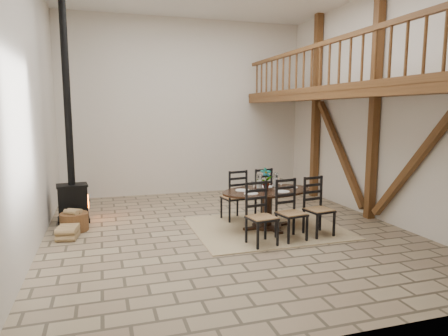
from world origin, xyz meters
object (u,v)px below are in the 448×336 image
object	(u,v)px
log_basket	(74,221)
dining_table	(270,209)
log_stack	(68,233)
wood_stove	(71,171)

from	to	relation	value
log_basket	dining_table	bearing A→B (deg)	-16.25
log_stack	log_basket	bearing A→B (deg)	80.61
log_basket	log_stack	distance (m)	0.54
log_basket	log_stack	xyz separation A→B (m)	(-0.09, -0.53, -0.08)
wood_stove	dining_table	bearing A→B (deg)	-31.24
dining_table	wood_stove	size ratio (longest dim) A/B	0.47
wood_stove	log_basket	bearing A→B (deg)	-91.60
log_basket	log_stack	world-z (taller)	log_basket
wood_stove	log_basket	world-z (taller)	wood_stove
wood_stove	log_stack	xyz separation A→B (m)	(-0.03, -1.22, -1.01)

